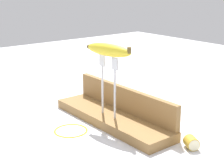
% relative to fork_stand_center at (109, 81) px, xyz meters
% --- Properties ---
extents(ground_plane, '(3.00, 3.00, 0.00)m').
position_rel_fork_stand_center_xyz_m(ground_plane, '(-0.00, 0.01, -0.14)').
color(ground_plane, silver).
extents(wooden_board, '(0.46, 0.12, 0.03)m').
position_rel_fork_stand_center_xyz_m(wooden_board, '(-0.00, 0.01, -0.13)').
color(wooden_board, olive).
rests_on(wooden_board, ground).
extents(board_backstop, '(0.45, 0.02, 0.08)m').
position_rel_fork_stand_center_xyz_m(board_backstop, '(-0.00, 0.07, -0.07)').
color(board_backstop, olive).
rests_on(board_backstop, wooden_board).
extents(fork_stand_center, '(0.09, 0.01, 0.19)m').
position_rel_fork_stand_center_xyz_m(fork_stand_center, '(0.00, 0.00, 0.00)').
color(fork_stand_center, silver).
rests_on(fork_stand_center, wooden_board).
extents(banana_raised_center, '(0.17, 0.06, 0.04)m').
position_rel_fork_stand_center_xyz_m(banana_raised_center, '(-0.00, -0.00, 0.10)').
color(banana_raised_center, yellow).
rests_on(banana_raised_center, fork_stand_center).
extents(banana_chunk_near, '(0.05, 0.05, 0.03)m').
position_rel_fork_stand_center_xyz_m(banana_chunk_near, '(0.27, 0.07, -0.13)').
color(banana_chunk_near, gold).
rests_on(banana_chunk_near, ground).
extents(wire_coil, '(0.10, 0.10, 0.01)m').
position_rel_fork_stand_center_xyz_m(wire_coil, '(-0.03, -0.12, -0.14)').
color(wire_coil, gold).
rests_on(wire_coil, ground).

